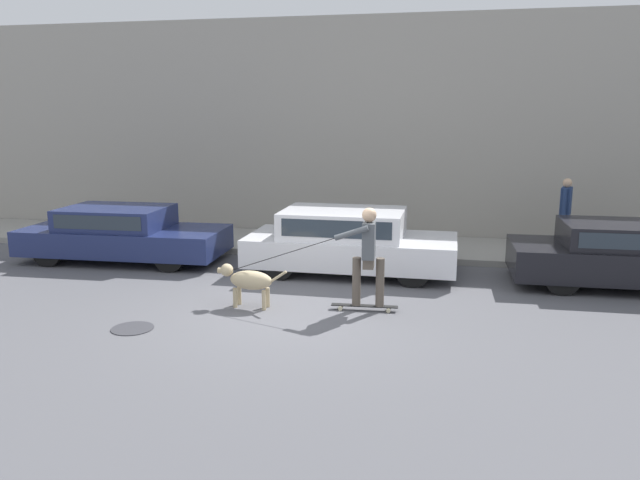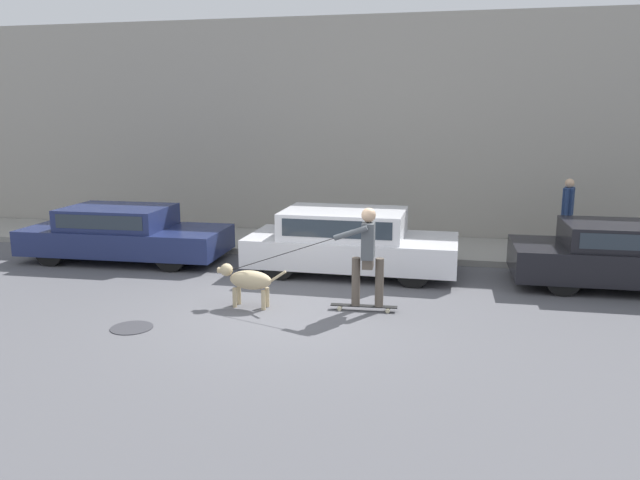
{
  "view_description": "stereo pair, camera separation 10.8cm",
  "coord_description": "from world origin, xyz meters",
  "px_view_note": "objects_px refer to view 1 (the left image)",
  "views": [
    {
      "loc": [
        2.35,
        -9.19,
        3.16
      ],
      "look_at": [
        0.11,
        1.25,
        0.95
      ],
      "focal_mm": 35.0,
      "sensor_mm": 36.0,
      "label": 1
    },
    {
      "loc": [
        2.45,
        -9.17,
        3.16
      ],
      "look_at": [
        0.11,
        1.25,
        0.95
      ],
      "focal_mm": 35.0,
      "sensor_mm": 36.0,
      "label": 2
    }
  ],
  "objects_px": {
    "dog": "(248,280)",
    "pedestrian_with_bag": "(565,212)",
    "skateboarder": "(368,252)",
    "parked_car_1": "(349,242)",
    "parked_car_0": "(123,234)",
    "parked_car_2": "(630,256)"
  },
  "relations": [
    {
      "from": "dog",
      "to": "pedestrian_with_bag",
      "type": "xyz_separation_m",
      "value": [
        5.61,
        4.78,
        0.57
      ]
    },
    {
      "from": "dog",
      "to": "skateboarder",
      "type": "xyz_separation_m",
      "value": [
        1.93,
        0.22,
        0.51
      ]
    },
    {
      "from": "parked_car_1",
      "to": "skateboarder",
      "type": "bearing_deg",
      "value": -73.74
    },
    {
      "from": "parked_car_0",
      "to": "dog",
      "type": "height_order",
      "value": "parked_car_0"
    },
    {
      "from": "parked_car_0",
      "to": "pedestrian_with_bag",
      "type": "height_order",
      "value": "pedestrian_with_bag"
    },
    {
      "from": "parked_car_0",
      "to": "skateboarder",
      "type": "bearing_deg",
      "value": -24.9
    },
    {
      "from": "parked_car_2",
      "to": "skateboarder",
      "type": "distance_m",
      "value": 5.08
    },
    {
      "from": "parked_car_0",
      "to": "parked_car_2",
      "type": "bearing_deg",
      "value": -2.21
    },
    {
      "from": "skateboarder",
      "to": "pedestrian_with_bag",
      "type": "distance_m",
      "value": 5.86
    },
    {
      "from": "parked_car_2",
      "to": "dog",
      "type": "relative_size",
      "value": 3.59
    },
    {
      "from": "parked_car_0",
      "to": "parked_car_2",
      "type": "xyz_separation_m",
      "value": [
        10.1,
        0.0,
        0.01
      ]
    },
    {
      "from": "parked_car_2",
      "to": "pedestrian_with_bag",
      "type": "height_order",
      "value": "pedestrian_with_bag"
    },
    {
      "from": "parked_car_2",
      "to": "pedestrian_with_bag",
      "type": "xyz_separation_m",
      "value": [
        -0.8,
        2.21,
        0.45
      ]
    },
    {
      "from": "dog",
      "to": "skateboarder",
      "type": "height_order",
      "value": "skateboarder"
    },
    {
      "from": "parked_car_1",
      "to": "dog",
      "type": "distance_m",
      "value": 2.85
    },
    {
      "from": "pedestrian_with_bag",
      "to": "dog",
      "type": "bearing_deg",
      "value": -123.28
    },
    {
      "from": "parked_car_0",
      "to": "parked_car_2",
      "type": "distance_m",
      "value": 10.1
    },
    {
      "from": "parked_car_1",
      "to": "dog",
      "type": "height_order",
      "value": "parked_car_1"
    },
    {
      "from": "parked_car_0",
      "to": "skateboarder",
      "type": "xyz_separation_m",
      "value": [
        5.61,
        -2.35,
        0.39
      ]
    },
    {
      "from": "parked_car_1",
      "to": "dog",
      "type": "relative_size",
      "value": 3.42
    },
    {
      "from": "parked_car_1",
      "to": "skateboarder",
      "type": "relative_size",
      "value": 1.46
    },
    {
      "from": "parked_car_2",
      "to": "dog",
      "type": "xyz_separation_m",
      "value": [
        -6.41,
        -2.57,
        -0.13
      ]
    }
  ]
}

